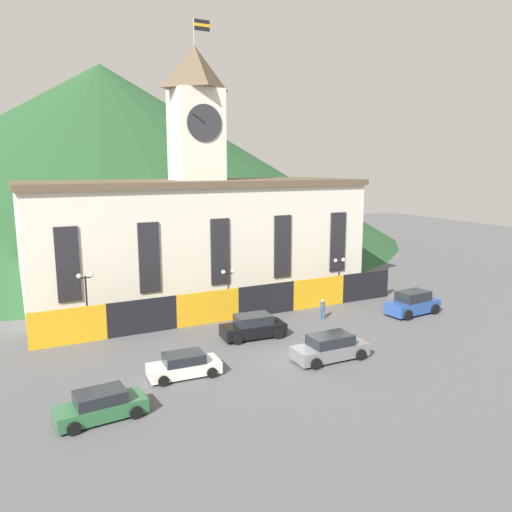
# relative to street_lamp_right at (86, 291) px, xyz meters

# --- Properties ---
(ground_plane) EXTENTS (160.00, 160.00, 0.00)m
(ground_plane) POSITION_rel_street_lamp_right_xyz_m (12.29, -11.13, -3.70)
(ground_plane) COLOR #565659
(civic_building) EXTENTS (33.46, 11.73, 26.67)m
(civic_building) POSITION_rel_street_lamp_right_xyz_m (12.29, 8.67, 2.89)
(civic_building) COLOR silver
(civic_building) RESTS_ON ground
(banner_fence) EXTENTS (33.17, 0.12, 2.76)m
(banner_fence) POSITION_rel_street_lamp_right_xyz_m (12.29, -0.83, -2.32)
(banner_fence) COLOR gold
(banner_fence) RESTS_ON ground
(hillside_backdrop) EXTENTS (105.62, 105.62, 30.83)m
(hillside_backdrop) POSITION_rel_street_lamp_right_xyz_m (12.29, 57.13, 11.71)
(hillside_backdrop) COLOR #234C28
(hillside_backdrop) RESTS_ON ground
(street_lamp_right) EXTENTS (1.26, 0.36, 5.10)m
(street_lamp_right) POSITION_rel_street_lamp_right_xyz_m (0.00, 0.00, 0.00)
(street_lamp_right) COLOR black
(street_lamp_right) RESTS_ON ground
(street_lamp_left) EXTENTS (1.26, 0.36, 4.26)m
(street_lamp_left) POSITION_rel_street_lamp_right_xyz_m (11.74, -0.00, -0.54)
(street_lamp_left) COLOR black
(street_lamp_left) RESTS_ON ground
(street_lamp_center) EXTENTS (1.26, 0.36, 4.24)m
(street_lamp_center) POSITION_rel_street_lamp_right_xyz_m (23.46, -0.00, -0.55)
(street_lamp_center) COLOR black
(street_lamp_center) RESTS_ON ground
(car_white_taxi) EXTENTS (4.60, 2.35, 1.50)m
(car_white_taxi) POSITION_rel_street_lamp_right_xyz_m (4.23, -10.05, -3.01)
(car_white_taxi) COLOR white
(car_white_taxi) RESTS_ON ground
(car_black_suv) EXTENTS (5.05, 2.69, 1.80)m
(car_black_suv) POSITION_rel_street_lamp_right_xyz_m (11.32, -5.61, -2.87)
(car_black_suv) COLOR black
(car_black_suv) RESTS_ON ground
(car_gray_pickup) EXTENTS (5.33, 2.44, 1.75)m
(car_gray_pickup) POSITION_rel_street_lamp_right_xyz_m (14.03, -11.92, -2.89)
(car_gray_pickup) COLOR slate
(car_gray_pickup) RESTS_ON ground
(car_blue_van) EXTENTS (5.24, 2.69, 2.10)m
(car_blue_van) POSITION_rel_street_lamp_right_xyz_m (26.71, -6.60, -2.74)
(car_blue_van) COLOR #284C99
(car_blue_van) RESTS_ON ground
(car_green_wagon) EXTENTS (4.72, 2.41, 1.55)m
(car_green_wagon) POSITION_rel_street_lamp_right_xyz_m (-1.40, -13.21, -2.98)
(car_green_wagon) COLOR #2D663D
(car_green_wagon) RESTS_ON ground
(pedestrian) EXTENTS (0.53, 0.53, 1.74)m
(pedestrian) POSITION_rel_street_lamp_right_xyz_m (18.79, -4.10, -2.75)
(pedestrian) COLOR #33567A
(pedestrian) RESTS_ON ground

